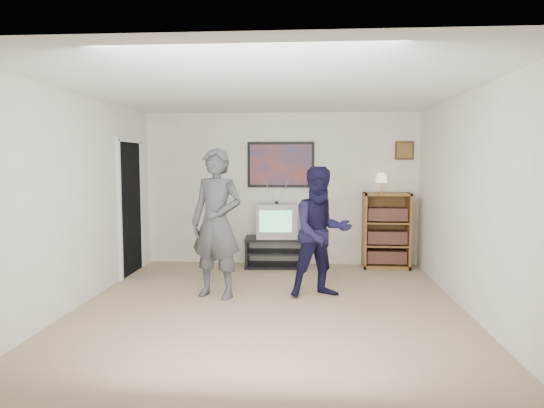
# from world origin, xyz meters

# --- Properties ---
(room_shell) EXTENTS (4.51, 5.00, 2.51)m
(room_shell) POSITION_xyz_m (0.00, 0.35, 1.25)
(room_shell) COLOR #8D6E5A
(room_shell) RESTS_ON ground
(media_stand) EXTENTS (1.00, 0.59, 0.48)m
(media_stand) POSITION_xyz_m (-0.08, 2.23, 0.24)
(media_stand) COLOR black
(media_stand) RESTS_ON room_shell
(crt_television) EXTENTS (0.68, 0.59, 0.54)m
(crt_television) POSITION_xyz_m (-0.05, 2.23, 0.76)
(crt_television) COLOR gray
(crt_television) RESTS_ON media_stand
(bookshelf) EXTENTS (0.73, 0.42, 1.21)m
(bookshelf) POSITION_xyz_m (1.70, 2.28, 0.60)
(bookshelf) COLOR brown
(bookshelf) RESTS_ON room_shell
(table_lamp) EXTENTS (0.20, 0.20, 0.32)m
(table_lamp) POSITION_xyz_m (1.62, 2.31, 1.36)
(table_lamp) COLOR beige
(table_lamp) RESTS_ON bookshelf
(person_tall) EXTENTS (0.79, 0.64, 1.87)m
(person_tall) POSITION_xyz_m (-0.69, 0.43, 0.94)
(person_tall) COLOR #3C3C40
(person_tall) RESTS_ON room_shell
(person_short) EXTENTS (0.96, 0.85, 1.64)m
(person_short) POSITION_xyz_m (0.61, 0.54, 0.82)
(person_short) COLOR black
(person_short) RESTS_ON room_shell
(controller_left) EXTENTS (0.05, 0.13, 0.04)m
(controller_left) POSITION_xyz_m (-0.65, 0.61, 1.26)
(controller_left) COLOR white
(controller_left) RESTS_ON person_tall
(controller_right) EXTENTS (0.07, 0.13, 0.04)m
(controller_right) POSITION_xyz_m (0.65, 0.74, 1.01)
(controller_right) COLOR white
(controller_right) RESTS_ON person_short
(poster) EXTENTS (1.10, 0.03, 0.75)m
(poster) POSITION_xyz_m (0.00, 2.48, 1.65)
(poster) COLOR black
(poster) RESTS_ON room_shell
(air_vent) EXTENTS (0.28, 0.02, 0.14)m
(air_vent) POSITION_xyz_m (-0.55, 2.48, 1.95)
(air_vent) COLOR white
(air_vent) RESTS_ON room_shell
(small_picture) EXTENTS (0.30, 0.03, 0.30)m
(small_picture) POSITION_xyz_m (2.00, 2.48, 1.88)
(small_picture) COLOR #3A1F12
(small_picture) RESTS_ON room_shell
(doorway) EXTENTS (0.03, 0.85, 2.00)m
(doorway) POSITION_xyz_m (-2.23, 1.60, 1.00)
(doorway) COLOR black
(doorway) RESTS_ON room_shell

